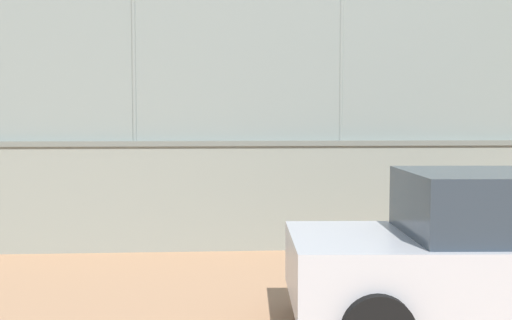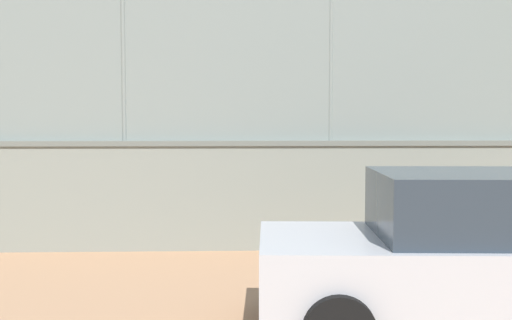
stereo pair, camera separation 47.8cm
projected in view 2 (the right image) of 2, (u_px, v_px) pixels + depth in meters
The scene contains 6 objects.
ground_plane at pixel (248, 174), 23.30m from camera, with size 260.00×260.00×0.00m, color tan.
perimeter_wall at pixel (228, 195), 9.74m from camera, with size 29.48×0.46×1.71m.
fence_panel_on_wall at pixel (228, 66), 9.61m from camera, with size 28.96×0.17×2.32m.
player_crossing_court at pixel (120, 150), 23.73m from camera, with size 0.69×1.15×1.49m.
sports_ball at pixel (468, 178), 12.13m from camera, with size 0.16×0.16×0.16m, color yellow.
parked_car_silver at pixel (484, 251), 5.86m from camera, with size 4.19×2.07×1.55m.
Camera 2 is at (0.50, 23.21, 2.05)m, focal length 43.54 mm.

